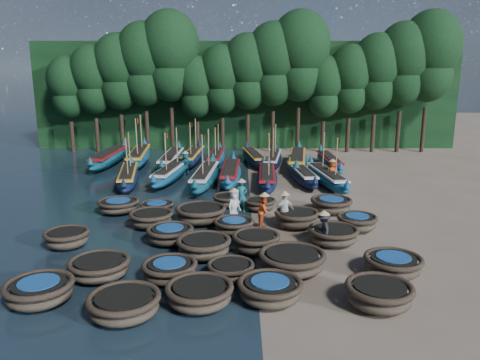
{
  "coord_description": "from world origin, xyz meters",
  "views": [
    {
      "loc": [
        -0.62,
        -22.66,
        7.44
      ],
      "look_at": [
        -0.6,
        3.24,
        1.3
      ],
      "focal_mm": 35.0,
      "sensor_mm": 36.0,
      "label": 1
    }
  ],
  "objects_px": {
    "long_boat_2": "(128,177)",
    "fisherman_1": "(241,194)",
    "long_boat_10": "(139,157)",
    "coracle_23": "(260,204)",
    "long_boat_5": "(231,173)",
    "long_boat_8": "(327,177)",
    "coracle_9": "(393,264)",
    "coracle_22": "(229,200)",
    "coracle_2": "(199,294)",
    "coracle_19": "(357,222)",
    "coracle_0": "(39,291)",
    "coracle_15": "(151,218)",
    "coracle_1": "(124,305)",
    "coracle_10": "(67,238)",
    "coracle_16": "(201,214)",
    "coracle_11": "(170,234)",
    "fisherman_5": "(186,164)",
    "long_boat_3": "(172,172)",
    "long_boat_11": "(171,160)",
    "fisherman_6": "(332,172)",
    "coracle_17": "(234,226)",
    "long_boat_13": "(216,158)",
    "coracle_4": "(379,294)",
    "coracle_12": "(204,246)",
    "coracle_5": "(99,267)",
    "fisherman_4": "(284,209)",
    "coracle_7": "(231,270)",
    "fisherman_3": "(323,229)",
    "coracle_13": "(256,242)",
    "coracle_21": "(157,208)",
    "coracle_14": "(333,235)",
    "long_boat_4": "(205,176)",
    "long_boat_12": "(193,157)",
    "coracle_18": "(297,218)",
    "fisherman_2": "(264,210)",
    "coracle_3": "(270,290)",
    "long_boat_9": "(109,158)",
    "long_boat_7": "(302,174)",
    "coracle_6": "(170,270)",
    "long_boat_17": "(329,162)",
    "long_boat_14": "(254,157)",
    "long_boat_6": "(267,177)"
  },
  "relations": [
    {
      "from": "coracle_0",
      "to": "coracle_1",
      "type": "height_order",
      "value": "coracle_0"
    },
    {
      "from": "coracle_10",
      "to": "long_boat_10",
      "type": "bearing_deg",
      "value": 92.27
    },
    {
      "from": "long_boat_7",
      "to": "coracle_10",
      "type": "bearing_deg",
      "value": -139.6
    },
    {
      "from": "coracle_1",
      "to": "coracle_10",
      "type": "xyz_separation_m",
      "value": [
        -3.85,
        5.83,
        -0.01
      ]
    },
    {
      "from": "coracle_17",
      "to": "long_boat_9",
      "type": "bearing_deg",
      "value": 122.14
    },
    {
      "from": "coracle_21",
      "to": "coracle_22",
      "type": "relative_size",
      "value": 0.97
    },
    {
      "from": "coracle_21",
      "to": "coracle_19",
      "type": "bearing_deg",
      "value": -14.79
    },
    {
      "from": "fisherman_1",
      "to": "fisherman_5",
      "type": "height_order",
      "value": "fisherman_1"
    },
    {
      "from": "coracle_16",
      "to": "long_boat_6",
      "type": "distance_m",
      "value": 8.65
    },
    {
      "from": "coracle_14",
      "to": "fisherman_1",
      "type": "relative_size",
      "value": 1.36
    },
    {
      "from": "long_boat_10",
      "to": "fisherman_6",
      "type": "height_order",
      "value": "long_boat_10"
    },
    {
      "from": "coracle_17",
      "to": "long_boat_13",
      "type": "height_order",
      "value": "long_boat_13"
    },
    {
      "from": "long_boat_10",
      "to": "coracle_23",
      "type": "bearing_deg",
      "value": -59.06
    },
    {
      "from": "long_boat_9",
      "to": "long_boat_12",
      "type": "distance_m",
      "value": 6.59
    },
    {
      "from": "coracle_12",
      "to": "fisherman_5",
      "type": "height_order",
      "value": "fisherman_5"
    },
    {
      "from": "long_boat_2",
      "to": "fisherman_2",
      "type": "bearing_deg",
      "value": -55.22
    },
    {
      "from": "coracle_3",
      "to": "long_boat_9",
      "type": "bearing_deg",
      "value": 116.7
    },
    {
      "from": "long_boat_3",
      "to": "coracle_11",
      "type": "bearing_deg",
      "value": -74.02
    },
    {
      "from": "long_boat_2",
      "to": "coracle_23",
      "type": "bearing_deg",
      "value": -44.24
    },
    {
      "from": "coracle_5",
      "to": "fisherman_4",
      "type": "bearing_deg",
      "value": 38.16
    },
    {
      "from": "coracle_2",
      "to": "coracle_19",
      "type": "height_order",
      "value": "coracle_2"
    },
    {
      "from": "coracle_13",
      "to": "coracle_22",
      "type": "height_order",
      "value": "coracle_13"
    },
    {
      "from": "long_boat_4",
      "to": "long_boat_14",
      "type": "distance_m",
      "value": 7.91
    },
    {
      "from": "coracle_15",
      "to": "fisherman_1",
      "type": "xyz_separation_m",
      "value": [
        4.35,
        2.59,
        0.51
      ]
    },
    {
      "from": "coracle_6",
      "to": "coracle_23",
      "type": "height_order",
      "value": "coracle_6"
    },
    {
      "from": "coracle_9",
      "to": "coracle_22",
      "type": "relative_size",
      "value": 1.22
    },
    {
      "from": "long_boat_7",
      "to": "coracle_0",
      "type": "bearing_deg",
      "value": -127.98
    },
    {
      "from": "coracle_0",
      "to": "coracle_9",
      "type": "bearing_deg",
      "value": 10.06
    },
    {
      "from": "coracle_18",
      "to": "fisherman_2",
      "type": "relative_size",
      "value": 1.15
    },
    {
      "from": "long_boat_4",
      "to": "long_boat_7",
      "type": "relative_size",
      "value": 1.13
    },
    {
      "from": "coracle_13",
      "to": "coracle_2",
      "type": "bearing_deg",
      "value": -113.38
    },
    {
      "from": "long_boat_13",
      "to": "coracle_7",
      "type": "bearing_deg",
      "value": -82.99
    },
    {
      "from": "long_boat_2",
      "to": "fisherman_1",
      "type": "bearing_deg",
      "value": -48.54
    },
    {
      "from": "coracle_17",
      "to": "long_boat_13",
      "type": "relative_size",
      "value": 0.29
    },
    {
      "from": "long_boat_3",
      "to": "fisherman_5",
      "type": "relative_size",
      "value": 4.29
    },
    {
      "from": "coracle_11",
      "to": "fisherman_5",
      "type": "distance_m",
      "value": 13.49
    },
    {
      "from": "long_boat_5",
      "to": "long_boat_8",
      "type": "relative_size",
      "value": 1.05
    },
    {
      "from": "coracle_16",
      "to": "long_boat_10",
      "type": "bearing_deg",
      "value": 112.65
    },
    {
      "from": "coracle_12",
      "to": "long_boat_11",
      "type": "height_order",
      "value": "long_boat_11"
    },
    {
      "from": "long_boat_4",
      "to": "long_boat_12",
      "type": "distance_m",
      "value": 7.28
    },
    {
      "from": "coracle_4",
      "to": "coracle_12",
      "type": "bearing_deg",
      "value": 145.08
    },
    {
      "from": "long_boat_10",
      "to": "fisherman_3",
      "type": "distance_m",
      "value": 21.57
    },
    {
      "from": "coracle_10",
      "to": "long_boat_13",
      "type": "bearing_deg",
      "value": 73.37
    },
    {
      "from": "coracle_22",
      "to": "long_boat_9",
      "type": "xyz_separation_m",
      "value": [
        -9.77,
        11.7,
        0.2
      ]
    },
    {
      "from": "coracle_0",
      "to": "coracle_15",
      "type": "height_order",
      "value": "coracle_0"
    },
    {
      "from": "long_boat_11",
      "to": "fisherman_6",
      "type": "xyz_separation_m",
      "value": [
        11.42,
        -5.92,
        0.32
      ]
    },
    {
      "from": "long_boat_11",
      "to": "long_boat_17",
      "type": "bearing_deg",
      "value": -1.11
    },
    {
      "from": "coracle_4",
      "to": "fisherman_4",
      "type": "xyz_separation_m",
      "value": [
        -2.3,
        7.89,
        0.44
      ]
    },
    {
      "from": "coracle_0",
      "to": "coracle_15",
      "type": "bearing_deg",
      "value": 73.56
    },
    {
      "from": "long_boat_12",
      "to": "fisherman_5",
      "type": "distance_m",
      "value": 4.37
    }
  ]
}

